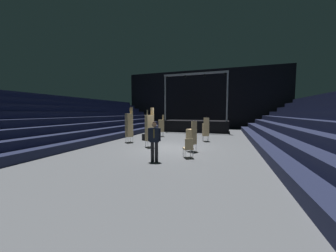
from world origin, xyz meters
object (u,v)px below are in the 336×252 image
(chair_stack_rear_left, at_px, (206,129))
(loose_chair_near_man, at_px, (188,147))
(chair_stack_front_left, at_px, (149,127))
(stage_riser, at_px, (196,125))
(chair_stack_mid_right, at_px, (129,125))
(chair_stack_mid_left, at_px, (149,123))
(man_with_tie, at_px, (154,139))
(chair_stack_mid_centre, at_px, (161,126))
(chair_stack_front_right, at_px, (192,136))
(equipment_road_case, at_px, (149,137))

(chair_stack_rear_left, height_order, loose_chair_near_man, chair_stack_rear_left)
(chair_stack_front_left, bearing_deg, stage_riser, -55.09)
(stage_riser, bearing_deg, chair_stack_mid_right, -110.92)
(stage_riser, xyz_separation_m, chair_stack_mid_left, (-3.45, -5.33, 0.48))
(man_with_tie, xyz_separation_m, chair_stack_mid_centre, (-2.62, 7.93, -0.03))
(stage_riser, relative_size, chair_stack_front_left, 2.88)
(stage_riser, height_order, man_with_tie, stage_riser)
(chair_stack_front_left, height_order, chair_stack_rear_left, chair_stack_front_left)
(chair_stack_front_right, bearing_deg, chair_stack_mid_centre, 66.59)
(stage_riser, distance_m, equipment_road_case, 8.16)
(chair_stack_rear_left, bearing_deg, man_with_tie, -122.25)
(equipment_road_case, relative_size, loose_chair_near_man, 0.95)
(man_with_tie, height_order, loose_chair_near_man, man_with_tie)
(chair_stack_mid_right, height_order, chair_stack_rear_left, chair_stack_mid_right)
(chair_stack_front_left, bearing_deg, chair_stack_mid_right, 13.20)
(chair_stack_front_left, xyz_separation_m, chair_stack_rear_left, (3.11, 3.39, -0.34))
(chair_stack_front_right, distance_m, chair_stack_mid_centre, 6.53)
(chair_stack_front_right, distance_m, equipment_road_case, 4.83)
(chair_stack_mid_right, bearing_deg, equipment_road_case, -97.61)
(chair_stack_front_right, relative_size, chair_stack_mid_left, 0.72)
(stage_riser, distance_m, chair_stack_mid_right, 9.61)
(man_with_tie, bearing_deg, chair_stack_mid_centre, -85.61)
(stage_riser, xyz_separation_m, chair_stack_rear_left, (1.83, -6.76, 0.19))
(chair_stack_front_left, distance_m, chair_stack_mid_centre, 4.99)
(stage_riser, relative_size, chair_stack_rear_left, 3.97)
(chair_stack_front_right, xyz_separation_m, chair_stack_mid_left, (-4.92, 5.27, 0.34))
(chair_stack_front_right, relative_size, chair_stack_rear_left, 0.95)
(chair_stack_front_right, height_order, loose_chair_near_man, chair_stack_front_right)
(chair_stack_rear_left, bearing_deg, loose_chair_near_man, -111.38)
(stage_riser, xyz_separation_m, chair_stack_front_right, (1.47, -10.60, 0.15))
(chair_stack_front_left, xyz_separation_m, chair_stack_front_right, (2.76, -0.45, -0.38))
(chair_stack_mid_centre, bearing_deg, loose_chair_near_man, 175.05)
(chair_stack_front_left, bearing_deg, chair_stack_rear_left, -90.46)
(chair_stack_mid_left, xyz_separation_m, chair_stack_mid_centre, (1.14, 0.06, -0.21))
(chair_stack_front_left, distance_m, loose_chair_near_man, 3.55)
(chair_stack_front_right, height_order, chair_stack_mid_right, chair_stack_mid_right)
(chair_stack_mid_left, relative_size, equipment_road_case, 2.66)
(loose_chair_near_man, bearing_deg, chair_stack_front_left, 119.20)
(stage_riser, distance_m, chair_stack_front_right, 10.70)
(chair_stack_front_left, relative_size, equipment_road_case, 2.75)
(loose_chair_near_man, bearing_deg, chair_stack_mid_left, 99.81)
(chair_stack_mid_left, bearing_deg, stage_riser, 110.50)
(equipment_road_case, distance_m, loose_chair_near_man, 5.88)
(chair_stack_front_left, distance_m, chair_stack_rear_left, 4.61)
(man_with_tie, distance_m, equipment_road_case, 6.11)
(equipment_road_case, bearing_deg, chair_stack_mid_centre, 87.82)
(man_with_tie, xyz_separation_m, chair_stack_mid_right, (-3.74, 4.24, 0.26))
(man_with_tie, bearing_deg, equipment_road_case, -77.27)
(man_with_tie, xyz_separation_m, loose_chair_near_man, (1.29, 1.12, -0.48))
(chair_stack_front_right, xyz_separation_m, chair_stack_mid_centre, (-3.78, 5.33, 0.13))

